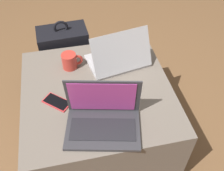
# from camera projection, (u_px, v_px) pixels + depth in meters

# --- Properties ---
(ground_plane) EXTENTS (14.00, 14.00, 0.00)m
(ground_plane) POSITION_uv_depth(u_px,v_px,m) (100.00, 135.00, 1.77)
(ground_plane) COLOR brown
(ottoman) EXTENTS (0.82, 0.81, 0.46)m
(ottoman) POSITION_uv_depth(u_px,v_px,m) (98.00, 114.00, 1.60)
(ottoman) COLOR #3D3832
(ottoman) RESTS_ON ground_plane
(laptop_near) EXTENTS (0.39, 0.31, 0.24)m
(laptop_near) POSITION_uv_depth(u_px,v_px,m) (103.00, 118.00, 1.24)
(laptop_near) COLOR #333338
(laptop_near) RESTS_ON ottoman
(laptop_far) EXTENTS (0.38, 0.29, 0.23)m
(laptop_far) POSITION_uv_depth(u_px,v_px,m) (119.00, 58.00, 1.55)
(laptop_far) COLOR #B7B7BC
(laptop_far) RESTS_ON ottoman
(cell_phone) EXTENTS (0.16, 0.15, 0.01)m
(cell_phone) POSITION_uv_depth(u_px,v_px,m) (57.00, 102.00, 1.37)
(cell_phone) COLOR red
(cell_phone) RESTS_ON ottoman
(backpack) EXTENTS (0.35, 0.27, 0.57)m
(backpack) POSITION_uv_depth(u_px,v_px,m) (66.00, 59.00, 1.95)
(backpack) COLOR black
(backpack) RESTS_ON ground_plane
(coffee_mug) EXTENTS (0.13, 0.09, 0.09)m
(coffee_mug) POSITION_uv_depth(u_px,v_px,m) (70.00, 61.00, 1.53)
(coffee_mug) COLOR red
(coffee_mug) RESTS_ON ottoman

